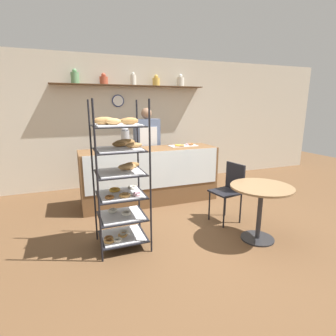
% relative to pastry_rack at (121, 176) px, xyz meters
% --- Properties ---
extents(ground_plane, '(14.00, 14.00, 0.00)m').
position_rel_pastry_rack_xyz_m(ground_plane, '(0.77, -0.04, -0.89)').
color(ground_plane, brown).
extents(back_wall, '(10.00, 0.30, 2.70)m').
position_rel_pastry_rack_xyz_m(back_wall, '(0.77, 2.67, 0.47)').
color(back_wall, beige).
rests_on(back_wall, ground_plane).
extents(display_counter, '(2.38, 0.65, 0.97)m').
position_rel_pastry_rack_xyz_m(display_counter, '(0.77, 1.34, -0.41)').
color(display_counter, brown).
rests_on(display_counter, ground_plane).
extents(pastry_rack, '(0.60, 0.55, 1.77)m').
position_rel_pastry_rack_xyz_m(pastry_rack, '(0.00, 0.00, 0.00)').
color(pastry_rack, black).
rests_on(pastry_rack, ground_plane).
extents(person_worker, '(0.48, 0.23, 1.66)m').
position_rel_pastry_rack_xyz_m(person_worker, '(0.87, 1.84, 0.01)').
color(person_worker, '#282833').
rests_on(person_worker, ground_plane).
extents(cafe_table, '(0.77, 0.77, 0.73)m').
position_rel_pastry_rack_xyz_m(cafe_table, '(1.67, -0.49, -0.34)').
color(cafe_table, '#262628').
rests_on(cafe_table, ground_plane).
extents(cafe_chair, '(0.44, 0.44, 0.88)m').
position_rel_pastry_rack_xyz_m(cafe_chair, '(1.64, 0.16, -0.36)').
color(cafe_chair, black).
rests_on(cafe_chair, ground_plane).
extents(coffee_carafe, '(0.14, 0.14, 0.37)m').
position_rel_pastry_rack_xyz_m(coffee_carafe, '(0.37, 1.44, 0.26)').
color(coffee_carafe, gray).
rests_on(coffee_carafe, display_counter).
extents(donut_tray_counter, '(0.52, 0.25, 0.05)m').
position_rel_pastry_rack_xyz_m(donut_tray_counter, '(1.45, 1.39, 0.10)').
color(donut_tray_counter, silver).
rests_on(donut_tray_counter, display_counter).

